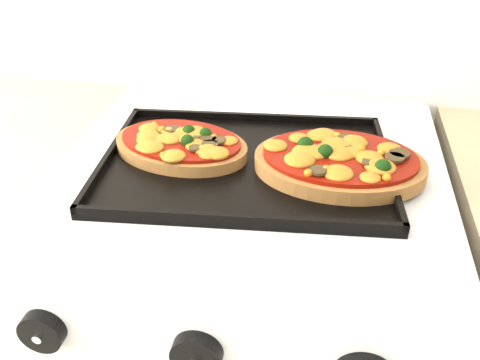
# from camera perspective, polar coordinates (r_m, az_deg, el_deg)

# --- Properties ---
(control_panel) EXTENTS (0.60, 0.02, 0.09)m
(control_panel) POSITION_cam_1_polar(r_m,az_deg,el_deg) (0.62, -3.89, -16.75)
(control_panel) COLOR white
(control_panel) RESTS_ON stove
(knob_left) EXTENTS (0.05, 0.02, 0.05)m
(knob_left) POSITION_cam_1_polar(r_m,az_deg,el_deg) (0.67, -20.34, -14.90)
(knob_left) COLOR black
(knob_left) RESTS_ON control_panel
(knob_center) EXTENTS (0.06, 0.02, 0.06)m
(knob_center) POSITION_cam_1_polar(r_m,az_deg,el_deg) (0.61, -4.66, -18.07)
(knob_center) COLOR black
(knob_center) RESTS_ON control_panel
(baking_tray) EXTENTS (0.45, 0.35, 0.02)m
(baking_tray) POSITION_cam_1_polar(r_m,az_deg,el_deg) (0.80, 0.65, 1.95)
(baking_tray) COLOR black
(baking_tray) RESTS_ON stove
(pizza_left) EXTENTS (0.24, 0.19, 0.03)m
(pizza_left) POSITION_cam_1_polar(r_m,az_deg,el_deg) (0.83, -6.33, 3.92)
(pizza_left) COLOR #965F33
(pizza_left) RESTS_ON baking_tray
(pizza_right) EXTENTS (0.25, 0.19, 0.04)m
(pizza_right) POSITION_cam_1_polar(r_m,az_deg,el_deg) (0.79, 10.57, 2.08)
(pizza_right) COLOR #965F33
(pizza_right) RESTS_ON baking_tray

